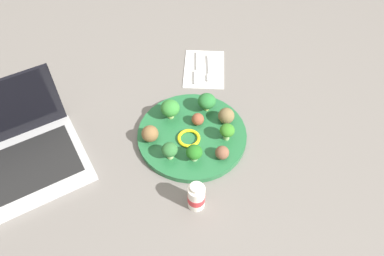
{
  "coord_description": "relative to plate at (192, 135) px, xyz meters",
  "views": [
    {
      "loc": [
        0.58,
        0.04,
        0.74
      ],
      "look_at": [
        0.0,
        0.0,
        0.04
      ],
      "focal_mm": 34.13,
      "sensor_mm": 36.0,
      "label": 1
    }
  ],
  "objects": [
    {
      "name": "laptop",
      "position": [
        0.12,
        -0.42,
        0.03
      ],
      "size": [
        0.36,
        0.39,
        0.21
      ],
      "color": "#B2B2B2",
      "rests_on": "ground_plane"
    },
    {
      "name": "meatball_mid_right",
      "position": [
        0.03,
        -0.1,
        0.03
      ],
      "size": [
        0.04,
        0.04,
        0.04
      ],
      "primitive_type": "sphere",
      "color": "brown",
      "rests_on": "plate"
    },
    {
      "name": "meatball_far_rim",
      "position": [
        0.07,
        0.08,
        0.02
      ],
      "size": [
        0.03,
        0.03,
        0.03
      ],
      "primitive_type": "sphere",
      "color": "brown",
      "rests_on": "plate"
    },
    {
      "name": "knife",
      "position": [
        -0.26,
        0.0,
        -0.0
      ],
      "size": [
        0.15,
        0.02,
        0.01
      ],
      "color": "silver",
      "rests_on": "napkin"
    },
    {
      "name": "napkin",
      "position": [
        -0.26,
        0.02,
        -0.01
      ],
      "size": [
        0.17,
        0.12,
        0.01
      ],
      "primitive_type": "cube",
      "rotation": [
        0.0,
        0.0,
        0.01
      ],
      "color": "white",
      "rests_on": "ground_plane"
    },
    {
      "name": "yogurt_bottle",
      "position": [
        0.19,
        0.02,
        0.03
      ],
      "size": [
        0.04,
        0.04,
        0.08
      ],
      "color": "white",
      "rests_on": "ground_plane"
    },
    {
      "name": "ground_plane",
      "position": [
        0.0,
        0.0,
        -0.01
      ],
      "size": [
        4.0,
        4.0,
        0.0
      ],
      "primitive_type": "plane",
      "color": "slate"
    },
    {
      "name": "broccoli_floret_mid_left",
      "position": [
        0.08,
        0.01,
        0.03
      ],
      "size": [
        0.04,
        0.04,
        0.04
      ],
      "color": "#93BA7D",
      "rests_on": "plate"
    },
    {
      "name": "pepper_ring_mid_right",
      "position": [
        0.02,
        -0.01,
        0.01
      ],
      "size": [
        0.08,
        0.08,
        0.01
      ],
      "primitive_type": "torus",
      "rotation": [
        0.0,
        0.0,
        3.64
      ],
      "color": "yellow",
      "rests_on": "plate"
    },
    {
      "name": "meatball_mid_left",
      "position": [
        -0.05,
        0.09,
        0.03
      ],
      "size": [
        0.04,
        0.04,
        0.04
      ],
      "primitive_type": "sphere",
      "color": "brown",
      "rests_on": "plate"
    },
    {
      "name": "plate",
      "position": [
        0.0,
        0.0,
        0.0
      ],
      "size": [
        0.28,
        0.28,
        0.02
      ],
      "primitive_type": "cylinder",
      "color": "#236638",
      "rests_on": "ground_plane"
    },
    {
      "name": "broccoli_floret_near_rim",
      "position": [
        -0.05,
        -0.06,
        0.04
      ],
      "size": [
        0.05,
        0.05,
        0.05
      ],
      "color": "#A3BD6A",
      "rests_on": "plate"
    },
    {
      "name": "broccoli_floret_far_rim",
      "position": [
        -0.08,
        0.03,
        0.04
      ],
      "size": [
        0.05,
        0.05,
        0.05
      ],
      "color": "#A7C067",
      "rests_on": "plate"
    },
    {
      "name": "meatball_front_left",
      "position": [
        -0.03,
        0.01,
        0.02
      ],
      "size": [
        0.03,
        0.03,
        0.03
      ],
      "primitive_type": "sphere",
      "color": "brown",
      "rests_on": "plate"
    },
    {
      "name": "fork",
      "position": [
        -0.26,
        0.04,
        -0.0
      ],
      "size": [
        0.12,
        0.03,
        0.01
      ],
      "color": "silver",
      "rests_on": "napkin"
    },
    {
      "name": "broccoli_floret_mid_right",
      "position": [
        0.08,
        -0.05,
        0.04
      ],
      "size": [
        0.04,
        0.04,
        0.05
      ],
      "color": "#AAC57D",
      "rests_on": "plate"
    },
    {
      "name": "broccoli_floret_front_left",
      "position": [
        0.01,
        0.09,
        0.04
      ],
      "size": [
        0.04,
        0.04,
        0.05
      ],
      "color": "#9CC379",
      "rests_on": "plate"
    }
  ]
}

